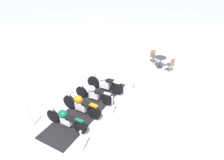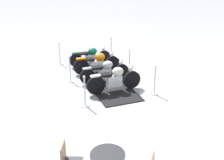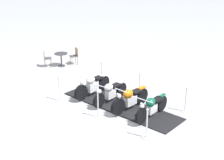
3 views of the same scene
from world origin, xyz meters
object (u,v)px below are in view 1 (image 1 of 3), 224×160
Objects in this scene: stanchion_right_mid at (66,94)px; stanchion_right_rear at (30,121)px; motorcycle_copper at (81,105)px; cafe_chair_near_table at (154,56)px; motorcycle_forest at (65,118)px; stanchion_left_mid at (112,109)px; motorcycle_cream at (104,83)px; cafe_chair_across_table at (171,64)px; motorcycle_chrome at (93,93)px; stanchion_left_front at (132,86)px; cafe_table at (160,60)px; stanchion_left_rear at (82,145)px; stanchion_right_front at (92,74)px.

stanchion_right_rear is at bearing 55.63° from stanchion_right_mid.
motorcycle_copper is 7.02m from cafe_chair_near_table.
stanchion_left_mid is at bearing -131.65° from motorcycle_forest.
stanchion_right_rear is 1.23× the size of cafe_chair_near_table.
cafe_chair_near_table is at bearing -140.40° from stanchion_right_rear.
motorcycle_forest is 1.59× the size of stanchion_right_rear.
stanchion_right_rear reaches higher than motorcycle_cream.
stanchion_left_mid reaches higher than cafe_chair_across_table.
motorcycle_chrome is 2.22m from stanchion_left_front.
cafe_chair_across_table is (-6.17, -4.43, 0.06)m from motorcycle_forest.
cafe_chair_across_table is (-0.68, 1.48, 0.01)m from cafe_chair_near_table.
motorcycle_cream is 2.11m from motorcycle_copper.
cafe_chair_across_table is (-5.57, -3.56, 0.06)m from motorcycle_copper.
stanchion_left_front is at bearing 48.05° from cafe_table.
motorcycle_copper is 1.59× the size of stanchion_left_mid.
motorcycle_cream is 2.07× the size of cafe_chair_near_table.
motorcycle_chrome is at bearing -149.03° from stanchion_right_rear.
motorcycle_copper is 2.19m from stanchion_right_rear.
stanchion_left_rear is at bearing 145.63° from stanchion_right_rear.
stanchion_left_front reaches higher than motorcycle_copper.
cafe_table is at bearing -0.00° from cafe_chair_across_table.
cafe_chair_across_table is (-4.98, -2.68, 0.07)m from motorcycle_chrome.
stanchion_left_mid is (-1.41, 0.33, -0.13)m from motorcycle_copper.
motorcycle_chrome is 1.06m from motorcycle_copper.
stanchion_right_rear is (2.65, 1.59, -0.12)m from motorcycle_chrome.
cafe_chair_across_table is at bearing -136.93° from stanchion_left_mid.
motorcycle_cream reaches higher than cafe_chair_near_table.
stanchion_left_front is at bearing 145.63° from stanchion_right_front.
stanchion_right_front reaches higher than cafe_chair_across_table.
stanchion_left_mid is at bearing 100.37° from cafe_chair_across_table.
cafe_chair_across_table reaches higher than cafe_chair_near_table.
motorcycle_copper is 1.65× the size of stanchion_left_rear.
motorcycle_chrome is 5.65m from cafe_table.
stanchion_left_mid is 1.49× the size of cafe_table.
motorcycle_copper is (0.59, 0.87, 0.01)m from motorcycle_chrome.
motorcycle_forest is (1.79, 2.62, -0.02)m from motorcycle_cream.
cafe_table is (-5.89, -3.08, 0.21)m from stanchion_right_mid.
motorcycle_cream is at bearing -91.22° from motorcycle_forest.
stanchion_left_front is 2.65m from stanchion_right_front.
stanchion_left_front is at bearing -130.22° from motorcycle_chrome.
stanchion_right_rear is 1.00× the size of stanchion_left_mid.
stanchion_right_mid is 1.16× the size of cafe_chair_across_table.
motorcycle_copper reaches higher than motorcycle_forest.
stanchion_left_front is (-3.30, -2.43, -0.15)m from motorcycle_forest.
stanchion_left_mid is (-0.90, 3.38, 0.00)m from stanchion_right_front.
stanchion_right_mid reaches higher than motorcycle_cream.
motorcycle_copper reaches higher than cafe_table.
motorcycle_chrome is 1.68× the size of stanchion_right_front.
stanchion_right_front reaches higher than motorcycle_cream.
cafe_chair_near_table is 1.63m from cafe_chair_across_table.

